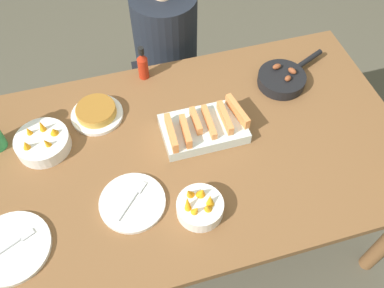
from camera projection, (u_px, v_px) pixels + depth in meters
name	position (u px, v px, depth m)	size (l,w,h in m)	color
ground_plane	(192.00, 226.00, 2.19)	(14.00, 14.00, 0.00)	#565142
dining_table	(192.00, 160.00, 1.67)	(1.72, 1.00, 0.73)	brown
melon_tray	(204.00, 128.00, 1.61)	(0.33, 0.20, 0.10)	silver
skillet	(283.00, 79.00, 1.78)	(0.35, 0.22, 0.08)	black
frittata_plate_center	(97.00, 112.00, 1.67)	(0.21, 0.21, 0.05)	white
empty_plate_near_front	(12.00, 248.00, 1.35)	(0.26, 0.26, 0.02)	white
empty_plate_far_left	(132.00, 202.00, 1.45)	(0.24, 0.24, 0.02)	white
fruit_bowl_mango	(200.00, 206.00, 1.41)	(0.17, 0.17, 0.11)	white
fruit_bowl_citrus	(43.00, 142.00, 1.57)	(0.21, 0.21, 0.11)	white
hot_sauce_bottle	(143.00, 65.00, 1.77)	(0.05, 0.05, 0.17)	#B72814
person_figure	(167.00, 68.00, 2.21)	(0.35, 0.35, 1.17)	black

